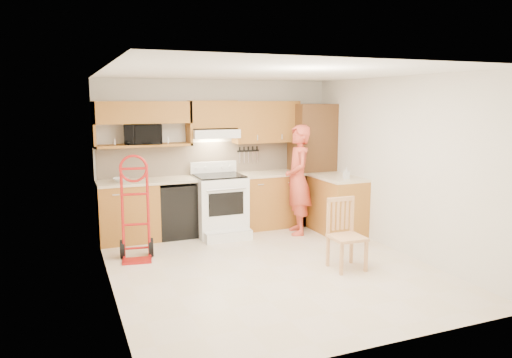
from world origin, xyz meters
TOP-DOWN VIEW (x-y plane):
  - floor at (0.00, 0.00)m, footprint 4.00×4.50m
  - ceiling at (0.00, 0.00)m, footprint 4.00×4.50m
  - wall_back at (0.00, 2.26)m, footprint 4.00×0.02m
  - wall_front at (0.00, -2.26)m, footprint 4.00×0.02m
  - wall_left at (-2.01, 0.00)m, footprint 0.02×4.50m
  - wall_right at (2.01, 0.00)m, footprint 0.02×4.50m
  - backsplash at (0.00, 2.23)m, footprint 3.92×0.03m
  - lower_cab_left at (-1.55, 1.95)m, footprint 0.90×0.60m
  - dishwasher at (-0.80, 1.95)m, footprint 0.60×0.60m
  - lower_cab_right at (0.83, 1.95)m, footprint 1.14×0.60m
  - countertop_left at (-1.25, 1.95)m, footprint 1.50×0.63m
  - countertop_right at (0.83, 1.95)m, footprint 1.14×0.63m
  - cab_return_right at (1.70, 1.15)m, footprint 0.60×1.00m
  - countertop_return at (1.70, 1.15)m, footprint 0.63×1.00m
  - pantry_tall at (1.65, 1.95)m, footprint 0.70×0.60m
  - upper_cab_left at (-1.25, 2.08)m, footprint 1.50×0.33m
  - upper_shelf_mw at (-1.25, 2.08)m, footprint 1.50×0.33m
  - upper_cab_center at (-0.12, 2.08)m, footprint 0.76×0.33m
  - upper_cab_right at (0.83, 2.08)m, footprint 1.14×0.33m
  - range_hood at (-0.12, 2.02)m, footprint 0.76×0.46m
  - knife_strip at (0.55, 2.21)m, footprint 0.40×0.05m
  - microwave at (-1.26, 2.08)m, footprint 0.61×0.44m
  - range at (-0.12, 1.72)m, footprint 0.79×1.04m
  - person at (1.08, 1.35)m, footprint 0.58×0.74m
  - hand_truck at (-1.57, 0.99)m, footprint 0.58×0.55m
  - dining_chair at (0.89, -0.42)m, footprint 0.43×0.46m
  - soap_bottle at (1.70, 0.89)m, footprint 0.08×0.08m
  - bowl at (-1.63, 1.95)m, footprint 0.29×0.29m

SIDE VIEW (x-z plane):
  - floor at x=0.00m, z-range -0.02..0.00m
  - dishwasher at x=-0.80m, z-range 0.00..0.85m
  - lower_cab_left at x=-1.55m, z-range 0.00..0.90m
  - lower_cab_right at x=0.83m, z-range 0.00..0.90m
  - cab_return_right at x=1.70m, z-range 0.00..0.90m
  - dining_chair at x=0.89m, z-range 0.00..0.92m
  - range at x=-0.12m, z-range 0.00..1.16m
  - hand_truck at x=-1.57m, z-range 0.00..1.31m
  - person at x=1.08m, z-range 0.00..1.78m
  - countertop_left at x=-1.25m, z-range 0.90..0.94m
  - countertop_right at x=0.83m, z-range 0.90..0.94m
  - countertop_return at x=1.70m, z-range 0.90..0.94m
  - bowl at x=-1.63m, z-range 0.94..1.00m
  - soap_bottle at x=1.70m, z-range 0.94..1.12m
  - pantry_tall at x=1.65m, z-range 0.00..2.10m
  - backsplash at x=0.00m, z-range 0.92..1.48m
  - knife_strip at x=0.55m, z-range 1.09..1.39m
  - wall_back at x=0.00m, z-range 0.00..2.50m
  - wall_front at x=0.00m, z-range 0.00..2.50m
  - wall_left at x=-2.01m, z-range 0.00..2.50m
  - wall_right at x=2.01m, z-range 0.00..2.50m
  - upper_shelf_mw at x=-1.25m, z-range 1.45..1.49m
  - range_hood at x=-0.12m, z-range 1.56..1.70m
  - microwave at x=-1.26m, z-range 1.49..1.80m
  - upper_cab_right at x=0.83m, z-range 1.45..2.15m
  - upper_cab_center at x=-0.12m, z-range 1.72..2.16m
  - upper_cab_left at x=-1.25m, z-range 1.81..2.15m
  - ceiling at x=0.00m, z-range 2.50..2.52m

